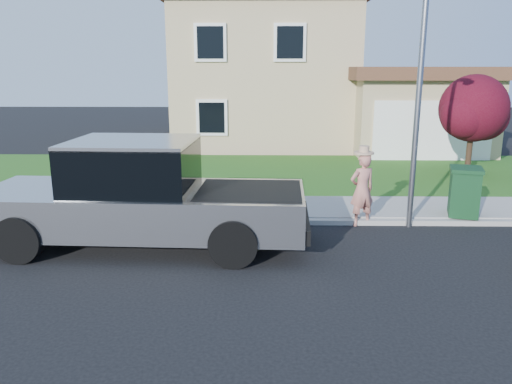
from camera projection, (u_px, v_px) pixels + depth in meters
ground at (264, 272)px, 9.02m from camera, size 80.00×80.00×0.00m
curb at (306, 222)px, 11.80m from camera, size 40.00×0.20×0.12m
sidewalk at (303, 208)px, 12.86m from camera, size 40.00×2.00×0.15m
lawn at (293, 174)px, 17.24m from camera, size 40.00×7.00×0.10m
house at (292, 77)px, 24.13m from camera, size 14.00×11.30×6.85m
pickup_truck at (142, 197)px, 10.17m from camera, size 6.81×2.73×2.21m
woman at (362, 188)px, 11.54m from camera, size 0.73×0.61×1.88m
ornamental_tree at (474, 112)px, 16.24m from camera, size 2.42×2.18×3.32m
trash_bin at (464, 191)px, 11.88m from camera, size 0.92×0.99×1.17m
street_lamp at (421, 89)px, 10.82m from camera, size 0.44×0.71×5.51m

